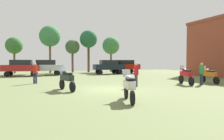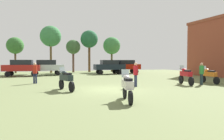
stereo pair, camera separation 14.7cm
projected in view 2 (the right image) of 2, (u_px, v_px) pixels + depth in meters
ground_plane at (107, 89)px, 13.41m from camera, size 44.00×52.00×0.02m
motorcycle_1 at (66, 79)px, 12.84m from camera, size 0.82×2.16×1.47m
motorcycle_2 at (127, 86)px, 9.38m from camera, size 0.78×2.15×1.45m
motorcycle_5 at (209, 75)px, 16.87m from camera, size 0.62×2.17×1.44m
motorcycle_7 at (186, 75)px, 16.05m from camera, size 0.75×2.28×1.51m
car_1 at (46, 66)px, 26.56m from camera, size 4.36×1.95×2.00m
car_2 at (109, 66)px, 29.19m from camera, size 4.36×1.94×2.00m
car_3 at (125, 66)px, 30.43m from camera, size 4.35×1.93×2.00m
car_4 at (22, 67)px, 25.11m from camera, size 4.50×2.35×2.00m
person_1 at (35, 71)px, 16.80m from camera, size 0.41×0.41×1.71m
person_2 at (202, 72)px, 15.90m from camera, size 0.42×0.42×1.72m
person_3 at (136, 73)px, 14.70m from camera, size 0.34×0.34×1.74m
tree_2 at (15, 46)px, 31.11m from camera, size 2.52×2.52×5.47m
tree_3 at (112, 46)px, 35.57m from camera, size 2.99×2.99×6.02m
tree_4 at (51, 37)px, 31.70m from camera, size 3.21×3.21×7.30m
tree_5 at (89, 40)px, 34.16m from camera, size 2.89×2.89×6.96m
tree_8 at (73, 47)px, 33.40m from camera, size 2.32×2.32×5.32m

